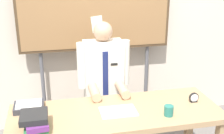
{
  "coord_description": "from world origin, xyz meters",
  "views": [
    {
      "loc": [
        -0.54,
        -2.25,
        1.99
      ],
      "look_at": [
        0.0,
        0.18,
        1.1
      ],
      "focal_mm": 47.33,
      "sensor_mm": 36.0,
      "label": 1
    }
  ],
  "objects_px": {
    "bulletin_board": "(95,1)",
    "coffee_mug": "(169,111)",
    "book_stack": "(35,121)",
    "desk_clock": "(194,98)",
    "desk": "(116,120)",
    "open_notebook": "(118,111)",
    "paper_tray": "(29,107)",
    "person": "(104,92)"
  },
  "relations": [
    {
      "from": "book_stack",
      "to": "coffee_mug",
      "type": "bearing_deg",
      "value": -1.3
    },
    {
      "from": "bulletin_board",
      "to": "coffee_mug",
      "type": "bearing_deg",
      "value": -70.82
    },
    {
      "from": "desk",
      "to": "desk_clock",
      "type": "relative_size",
      "value": 20.29
    },
    {
      "from": "book_stack",
      "to": "coffee_mug",
      "type": "xyz_separation_m",
      "value": [
        1.1,
        -0.03,
        -0.02
      ]
    },
    {
      "from": "desk",
      "to": "open_notebook",
      "type": "relative_size",
      "value": 5.88
    },
    {
      "from": "bulletin_board",
      "to": "desk_clock",
      "type": "height_order",
      "value": "bulletin_board"
    },
    {
      "from": "open_notebook",
      "to": "paper_tray",
      "type": "relative_size",
      "value": 1.22
    },
    {
      "from": "desk",
      "to": "person",
      "type": "xyz_separation_m",
      "value": [
        0.0,
        0.59,
        0.01
      ]
    },
    {
      "from": "person",
      "to": "coffee_mug",
      "type": "distance_m",
      "value": 0.88
    },
    {
      "from": "book_stack",
      "to": "coffee_mug",
      "type": "height_order",
      "value": "book_stack"
    },
    {
      "from": "person",
      "to": "bulletin_board",
      "type": "relative_size",
      "value": 0.66
    },
    {
      "from": "book_stack",
      "to": "paper_tray",
      "type": "xyz_separation_m",
      "value": [
        -0.07,
        0.34,
        -0.04
      ]
    },
    {
      "from": "desk",
      "to": "paper_tray",
      "type": "distance_m",
      "value": 0.79
    },
    {
      "from": "bulletin_board",
      "to": "open_notebook",
      "type": "xyz_separation_m",
      "value": [
        0.01,
        -1.05,
        -0.82
      ]
    },
    {
      "from": "desk_clock",
      "to": "paper_tray",
      "type": "height_order",
      "value": "desk_clock"
    },
    {
      "from": "open_notebook",
      "to": "desk_clock",
      "type": "relative_size",
      "value": 3.45
    },
    {
      "from": "open_notebook",
      "to": "bulletin_board",
      "type": "bearing_deg",
      "value": 90.64
    },
    {
      "from": "open_notebook",
      "to": "person",
      "type": "bearing_deg",
      "value": 91.11
    },
    {
      "from": "book_stack",
      "to": "desk",
      "type": "bearing_deg",
      "value": 11.9
    },
    {
      "from": "coffee_mug",
      "to": "open_notebook",
      "type": "bearing_deg",
      "value": 159.8
    },
    {
      "from": "person",
      "to": "book_stack",
      "type": "bearing_deg",
      "value": -133.01
    },
    {
      "from": "person",
      "to": "bulletin_board",
      "type": "xyz_separation_m",
      "value": [
        -0.0,
        0.44,
        0.91
      ]
    },
    {
      "from": "book_stack",
      "to": "person",
      "type": "bearing_deg",
      "value": 46.99
    },
    {
      "from": "desk",
      "to": "bulletin_board",
      "type": "distance_m",
      "value": 1.38
    },
    {
      "from": "coffee_mug",
      "to": "book_stack",
      "type": "bearing_deg",
      "value": 178.7
    },
    {
      "from": "desk",
      "to": "person",
      "type": "bearing_deg",
      "value": 90.0
    },
    {
      "from": "desk",
      "to": "paper_tray",
      "type": "xyz_separation_m",
      "value": [
        -0.75,
        0.2,
        0.12
      ]
    },
    {
      "from": "open_notebook",
      "to": "paper_tray",
      "type": "distance_m",
      "value": 0.79
    },
    {
      "from": "desk_clock",
      "to": "paper_tray",
      "type": "distance_m",
      "value": 1.51
    },
    {
      "from": "open_notebook",
      "to": "desk_clock",
      "type": "bearing_deg",
      "value": 3.18
    },
    {
      "from": "open_notebook",
      "to": "desk",
      "type": "bearing_deg",
      "value": 120.52
    },
    {
      "from": "book_stack",
      "to": "paper_tray",
      "type": "distance_m",
      "value": 0.35
    },
    {
      "from": "book_stack",
      "to": "paper_tray",
      "type": "relative_size",
      "value": 1.17
    },
    {
      "from": "bulletin_board",
      "to": "open_notebook",
      "type": "relative_size",
      "value": 6.86
    },
    {
      "from": "bulletin_board",
      "to": "book_stack",
      "type": "distance_m",
      "value": 1.56
    },
    {
      "from": "bulletin_board",
      "to": "person",
      "type": "bearing_deg",
      "value": -90.0
    },
    {
      "from": "desk",
      "to": "desk_clock",
      "type": "height_order",
      "value": "desk_clock"
    },
    {
      "from": "desk",
      "to": "bulletin_board",
      "type": "relative_size",
      "value": 0.86
    },
    {
      "from": "book_stack",
      "to": "open_notebook",
      "type": "height_order",
      "value": "book_stack"
    },
    {
      "from": "bulletin_board",
      "to": "paper_tray",
      "type": "xyz_separation_m",
      "value": [
        -0.75,
        -0.83,
        -0.8
      ]
    },
    {
      "from": "book_stack",
      "to": "desk_clock",
      "type": "xyz_separation_m",
      "value": [
        1.43,
        0.17,
        -0.03
      ]
    },
    {
      "from": "person",
      "to": "desk_clock",
      "type": "relative_size",
      "value": 15.56
    }
  ]
}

